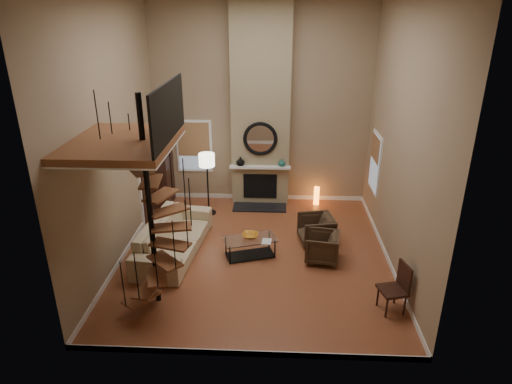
{
  "coord_description": "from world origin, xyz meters",
  "views": [
    {
      "loc": [
        0.44,
        -8.95,
        5.32
      ],
      "look_at": [
        0.0,
        0.4,
        1.4
      ],
      "focal_mm": 31.39,
      "sensor_mm": 36.0,
      "label": 1
    }
  ],
  "objects_px": {
    "floor_lamp": "(207,165)",
    "armchair_far": "(325,247)",
    "hutch": "(163,172)",
    "side_chair": "(397,286)",
    "sofa": "(174,236)",
    "accent_lamp": "(316,196)",
    "armchair_near": "(319,230)",
    "coffee_table": "(250,245)"
  },
  "relations": [
    {
      "from": "hutch",
      "to": "armchair_far",
      "type": "bearing_deg",
      "value": -34.88
    },
    {
      "from": "side_chair",
      "to": "sofa",
      "type": "bearing_deg",
      "value": 157.12
    },
    {
      "from": "coffee_table",
      "to": "accent_lamp",
      "type": "distance_m",
      "value": 3.45
    },
    {
      "from": "armchair_far",
      "to": "coffee_table",
      "type": "relative_size",
      "value": 0.56
    },
    {
      "from": "armchair_near",
      "to": "accent_lamp",
      "type": "bearing_deg",
      "value": 165.96
    },
    {
      "from": "accent_lamp",
      "to": "side_chair",
      "type": "bearing_deg",
      "value": -77.03
    },
    {
      "from": "accent_lamp",
      "to": "armchair_near",
      "type": "bearing_deg",
      "value": -92.97
    },
    {
      "from": "hutch",
      "to": "armchair_near",
      "type": "bearing_deg",
      "value": -27.1
    },
    {
      "from": "hutch",
      "to": "floor_lamp",
      "type": "height_order",
      "value": "hutch"
    },
    {
      "from": "coffee_table",
      "to": "floor_lamp",
      "type": "relative_size",
      "value": 0.75
    },
    {
      "from": "hutch",
      "to": "sofa",
      "type": "height_order",
      "value": "hutch"
    },
    {
      "from": "hutch",
      "to": "accent_lamp",
      "type": "relative_size",
      "value": 3.64
    },
    {
      "from": "accent_lamp",
      "to": "side_chair",
      "type": "relative_size",
      "value": 0.55
    },
    {
      "from": "hutch",
      "to": "armchair_near",
      "type": "height_order",
      "value": "hutch"
    },
    {
      "from": "accent_lamp",
      "to": "sofa",
      "type": "bearing_deg",
      "value": -140.88
    },
    {
      "from": "accent_lamp",
      "to": "floor_lamp",
      "type": "bearing_deg",
      "value": -165.97
    },
    {
      "from": "armchair_near",
      "to": "accent_lamp",
      "type": "distance_m",
      "value": 2.29
    },
    {
      "from": "armchair_far",
      "to": "side_chair",
      "type": "distance_m",
      "value": 2.05
    },
    {
      "from": "coffee_table",
      "to": "accent_lamp",
      "type": "height_order",
      "value": "accent_lamp"
    },
    {
      "from": "floor_lamp",
      "to": "armchair_far",
      "type": "bearing_deg",
      "value": -38.76
    },
    {
      "from": "floor_lamp",
      "to": "side_chair",
      "type": "relative_size",
      "value": 1.75
    },
    {
      "from": "floor_lamp",
      "to": "armchair_near",
      "type": "bearing_deg",
      "value": -28.02
    },
    {
      "from": "armchair_near",
      "to": "armchair_far",
      "type": "xyz_separation_m",
      "value": [
        0.07,
        -0.83,
        0.0
      ]
    },
    {
      "from": "armchair_near",
      "to": "coffee_table",
      "type": "distance_m",
      "value": 1.76
    },
    {
      "from": "accent_lamp",
      "to": "side_chair",
      "type": "distance_m",
      "value": 4.93
    },
    {
      "from": "armchair_far",
      "to": "side_chair",
      "type": "relative_size",
      "value": 0.74
    },
    {
      "from": "side_chair",
      "to": "armchair_far",
      "type": "bearing_deg",
      "value": 124.62
    },
    {
      "from": "armchair_near",
      "to": "accent_lamp",
      "type": "height_order",
      "value": "armchair_near"
    },
    {
      "from": "sofa",
      "to": "floor_lamp",
      "type": "distance_m",
      "value": 2.39
    },
    {
      "from": "armchair_far",
      "to": "accent_lamp",
      "type": "bearing_deg",
      "value": -171.9
    },
    {
      "from": "accent_lamp",
      "to": "armchair_far",
      "type": "bearing_deg",
      "value": -90.97
    },
    {
      "from": "side_chair",
      "to": "accent_lamp",
      "type": "bearing_deg",
      "value": 102.97
    },
    {
      "from": "hutch",
      "to": "side_chair",
      "type": "distance_m",
      "value": 7.23
    },
    {
      "from": "armchair_far",
      "to": "floor_lamp",
      "type": "distance_m",
      "value": 3.93
    },
    {
      "from": "hutch",
      "to": "armchair_far",
      "type": "xyz_separation_m",
      "value": [
        4.32,
        -3.01,
        -0.6
      ]
    },
    {
      "from": "sofa",
      "to": "armchair_far",
      "type": "xyz_separation_m",
      "value": [
        3.46,
        -0.27,
        -0.04
      ]
    },
    {
      "from": "armchair_far",
      "to": "side_chair",
      "type": "height_order",
      "value": "side_chair"
    },
    {
      "from": "hutch",
      "to": "armchair_far",
      "type": "distance_m",
      "value": 5.3
    },
    {
      "from": "floor_lamp",
      "to": "accent_lamp",
      "type": "bearing_deg",
      "value": 14.03
    },
    {
      "from": "floor_lamp",
      "to": "hutch",
      "type": "bearing_deg",
      "value": 154.9
    },
    {
      "from": "armchair_far",
      "to": "floor_lamp",
      "type": "relative_size",
      "value": 0.42
    },
    {
      "from": "floor_lamp",
      "to": "sofa",
      "type": "bearing_deg",
      "value": -103.44
    }
  ]
}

